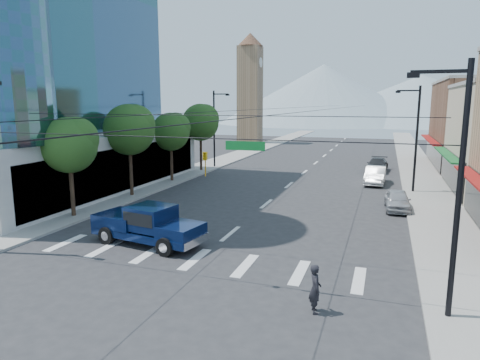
{
  "coord_description": "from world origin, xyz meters",
  "views": [
    {
      "loc": [
        8.35,
        -16.71,
        7.59
      ],
      "look_at": [
        0.15,
        7.33,
        3.0
      ],
      "focal_mm": 32.0,
      "sensor_mm": 36.0,
      "label": 1
    }
  ],
  "objects_px": {
    "pickup_truck": "(148,224)",
    "parked_car_far": "(377,165)",
    "parked_car_mid": "(375,175)",
    "parked_car_near": "(397,200)",
    "pedestrian": "(315,289)"
  },
  "relations": [
    {
      "from": "pickup_truck",
      "to": "parked_car_far",
      "type": "bearing_deg",
      "value": 79.37
    },
    {
      "from": "parked_car_mid",
      "to": "parked_car_far",
      "type": "xyz_separation_m",
      "value": [
        0.0,
        7.88,
        -0.08
      ]
    },
    {
      "from": "parked_car_near",
      "to": "parked_car_far",
      "type": "relative_size",
      "value": 0.82
    },
    {
      "from": "parked_car_far",
      "to": "parked_car_mid",
      "type": "bearing_deg",
      "value": -85.47
    },
    {
      "from": "parked_car_mid",
      "to": "parked_car_far",
      "type": "height_order",
      "value": "parked_car_mid"
    },
    {
      "from": "parked_car_mid",
      "to": "pedestrian",
      "type": "bearing_deg",
      "value": -90.76
    },
    {
      "from": "parked_car_near",
      "to": "parked_car_far",
      "type": "xyz_separation_m",
      "value": [
        -1.8,
        17.89,
        0.03
      ]
    },
    {
      "from": "pickup_truck",
      "to": "parked_car_far",
      "type": "height_order",
      "value": "pickup_truck"
    },
    {
      "from": "pedestrian",
      "to": "parked_car_near",
      "type": "bearing_deg",
      "value": -30.77
    },
    {
      "from": "parked_car_near",
      "to": "parked_car_mid",
      "type": "distance_m",
      "value": 10.17
    },
    {
      "from": "parked_car_mid",
      "to": "parked_car_far",
      "type": "bearing_deg",
      "value": 92.12
    },
    {
      "from": "pickup_truck",
      "to": "parked_car_near",
      "type": "relative_size",
      "value": 1.58
    },
    {
      "from": "pedestrian",
      "to": "parked_car_mid",
      "type": "height_order",
      "value": "pedestrian"
    },
    {
      "from": "pickup_truck",
      "to": "pedestrian",
      "type": "distance_m",
      "value": 10.98
    },
    {
      "from": "pickup_truck",
      "to": "parked_car_mid",
      "type": "relative_size",
      "value": 1.33
    }
  ]
}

